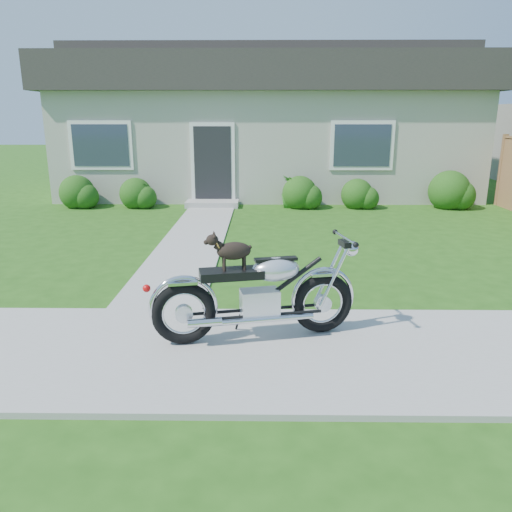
{
  "coord_description": "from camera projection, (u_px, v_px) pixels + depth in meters",
  "views": [
    {
      "loc": [
        -0.16,
        -4.66,
        2.33
      ],
      "look_at": [
        -0.23,
        1.0,
        0.75
      ],
      "focal_mm": 35.0,
      "sensor_mm": 36.0,
      "label": 1
    }
  ],
  "objects": [
    {
      "name": "potted_plant_left",
      "position": [
        139.0,
        195.0,
        13.3
      ],
      "size": [
        0.64,
        0.56,
        0.66
      ],
      "primitive_type": "imported",
      "rotation": [
        0.0,
        0.0,
        6.2
      ],
      "color": "#1C5917",
      "rests_on": "ground"
    },
    {
      "name": "motorcycle_with_dog",
      "position": [
        259.0,
        293.0,
        5.24
      ],
      "size": [
        2.2,
        0.78,
        1.16
      ],
      "rotation": [
        0.0,
        0.0,
        0.21
      ],
      "color": "black",
      "rests_on": "sidewalk"
    },
    {
      "name": "house",
      "position": [
        267.0,
        123.0,
        16.09
      ],
      "size": [
        12.6,
        7.03,
        4.5
      ],
      "color": "beige",
      "rests_on": "ground"
    },
    {
      "name": "ground",
      "position": [
        277.0,
        353.0,
        5.11
      ],
      "size": [
        80.0,
        80.0,
        0.0
      ],
      "primitive_type": "plane",
      "color": "#235114",
      "rests_on": "ground"
    },
    {
      "name": "shrub_row",
      "position": [
        284.0,
        193.0,
        13.18
      ],
      "size": [
        10.85,
        1.07,
        1.07
      ],
      "color": "#224E14",
      "rests_on": "ground"
    },
    {
      "name": "walkway",
      "position": [
        195.0,
        237.0,
        9.94
      ],
      "size": [
        1.2,
        8.0,
        0.03
      ],
      "primitive_type": "cube",
      "color": "#9E9B93",
      "rests_on": "ground"
    },
    {
      "name": "sidewalk",
      "position": [
        277.0,
        351.0,
        5.11
      ],
      "size": [
        24.0,
        2.2,
        0.04
      ],
      "primitive_type": "cube",
      "color": "#9E9B93",
      "rests_on": "ground"
    },
    {
      "name": "potted_plant_right",
      "position": [
        290.0,
        192.0,
        13.22
      ],
      "size": [
        0.65,
        0.65,
        0.85
      ],
      "primitive_type": "imported",
      "rotation": [
        0.0,
        0.0,
        2.09
      ],
      "color": "#2A6B1D",
      "rests_on": "ground"
    }
  ]
}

